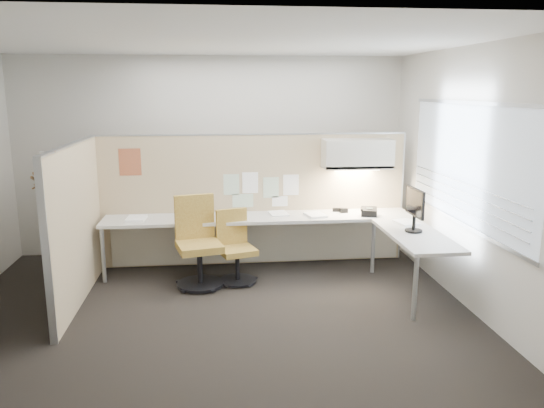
{
  "coord_description": "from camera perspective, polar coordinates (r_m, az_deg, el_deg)",
  "views": [
    {
      "loc": [
        0.04,
        -5.37,
        2.34
      ],
      "look_at": [
        0.71,
        0.8,
        0.99
      ],
      "focal_mm": 35.0,
      "sensor_mm": 36.0,
      "label": 1
    }
  ],
  "objects": [
    {
      "name": "task_light_strip",
      "position": [
        7.09,
        9.1,
        3.67
      ],
      "size": [
        0.6,
        0.06,
        0.02
      ],
      "primitive_type": "cube",
      "color": "#FFEABF",
      "rests_on": "overhead_bin"
    },
    {
      "name": "wall_front",
      "position": [
        3.26,
        -6.65,
        -4.61
      ],
      "size": [
        5.5,
        0.02,
        2.8
      ],
      "primitive_type": "cube",
      "color": "beige",
      "rests_on": "ground"
    },
    {
      "name": "paper_stack_4",
      "position": [
        6.71,
        14.25,
        -1.92
      ],
      "size": [
        0.29,
        0.34,
        0.02
      ],
      "primitive_type": "cube",
      "rotation": [
        0.0,
        0.0,
        0.21
      ],
      "color": "white",
      "rests_on": "desk"
    },
    {
      "name": "poster",
      "position": [
        7.09,
        -15.03,
        4.38
      ],
      "size": [
        0.28,
        0.0,
        0.35
      ],
      "primitive_type": "cube",
      "color": "#EB571D",
      "rests_on": "partition_back"
    },
    {
      "name": "ceiling",
      "position": [
        5.39,
        -6.9,
        17.1
      ],
      "size": [
        5.5,
        4.5,
        0.01
      ],
      "primitive_type": "cube",
      "color": "white",
      "rests_on": "wall_back"
    },
    {
      "name": "monitor",
      "position": [
        6.26,
        15.11,
        -0.33
      ],
      "size": [
        0.2,
        0.48,
        0.5
      ],
      "rotation": [
        0.0,
        0.0,
        1.59
      ],
      "color": "black",
      "rests_on": "desk"
    },
    {
      "name": "floor",
      "position": [
        5.87,
        -6.18,
        -11.4
      ],
      "size": [
        5.5,
        4.5,
        0.01
      ],
      "primitive_type": "cube",
      "color": "black",
      "rests_on": "ground"
    },
    {
      "name": "wall_back",
      "position": [
        7.68,
        -6.47,
        5.15
      ],
      "size": [
        5.5,
        0.02,
        2.8
      ],
      "primitive_type": "cube",
      "color": "beige",
      "rests_on": "ground"
    },
    {
      "name": "phone",
      "position": [
        6.99,
        10.35,
        -0.83
      ],
      "size": [
        0.25,
        0.24,
        0.12
      ],
      "rotation": [
        0.0,
        0.0,
        -0.27
      ],
      "color": "black",
      "rests_on": "desk"
    },
    {
      "name": "paper_stack_3",
      "position": [
        6.9,
        4.7,
        -1.17
      ],
      "size": [
        0.29,
        0.34,
        0.03
      ],
      "primitive_type": "cube",
      "rotation": [
        0.0,
        0.0,
        0.23
      ],
      "color": "white",
      "rests_on": "desk"
    },
    {
      "name": "window_pane",
      "position": [
        6.06,
        20.22,
        4.0
      ],
      "size": [
        0.01,
        2.8,
        1.3
      ],
      "primitive_type": "cube",
      "color": "#94A0AC",
      "rests_on": "wall_right"
    },
    {
      "name": "tape_dispenser",
      "position": [
        7.11,
        7.73,
        -0.7
      ],
      "size": [
        0.1,
        0.07,
        0.06
      ],
      "primitive_type": "cube",
      "rotation": [
        0.0,
        0.0,
        0.07
      ],
      "color": "black",
      "rests_on": "desk"
    },
    {
      "name": "partition_back",
      "position": [
        7.15,
        -1.97,
        0.42
      ],
      "size": [
        4.1,
        0.06,
        1.75
      ],
      "primitive_type": "cube",
      "color": "tan",
      "rests_on": "floor"
    },
    {
      "name": "partition_left",
      "position": [
        6.25,
        -20.28,
        -2.09
      ],
      "size": [
        0.06,
        2.2,
        1.75
      ],
      "primitive_type": "cube",
      "color": "tan",
      "rests_on": "floor"
    },
    {
      "name": "paper_stack_0",
      "position": [
        6.9,
        -14.38,
        -1.51
      ],
      "size": [
        0.25,
        0.31,
        0.03
      ],
      "primitive_type": "cube",
      "rotation": [
        0.0,
        0.0,
        -0.06
      ],
      "color": "white",
      "rests_on": "desk"
    },
    {
      "name": "paper_stack_2",
      "position": [
        6.97,
        0.7,
        -1.03
      ],
      "size": [
        0.26,
        0.33,
        0.02
      ],
      "primitive_type": "cube",
      "rotation": [
        0.0,
        0.0,
        0.12
      ],
      "color": "white",
      "rests_on": "desk"
    },
    {
      "name": "wall_right",
      "position": [
        6.09,
        20.33,
        2.61
      ],
      "size": [
        0.02,
        4.5,
        2.8
      ],
      "primitive_type": "cube",
      "color": "beige",
      "rests_on": "ground"
    },
    {
      "name": "paper_stack_1",
      "position": [
        6.81,
        -4.29,
        -1.27
      ],
      "size": [
        0.25,
        0.31,
        0.04
      ],
      "primitive_type": "cube",
      "rotation": [
        0.0,
        0.0,
        0.06
      ],
      "color": "white",
      "rests_on": "desk"
    },
    {
      "name": "pinned_papers",
      "position": [
        7.09,
        -1.31,
        1.63
      ],
      "size": [
        1.01,
        0.0,
        0.47
      ],
      "color": "#8CBF8C",
      "rests_on": "partition_back"
    },
    {
      "name": "stapler",
      "position": [
        7.17,
        7.09,
        -0.61
      ],
      "size": [
        0.14,
        0.05,
        0.05
      ],
      "primitive_type": "cube",
      "rotation": [
        0.0,
        0.0,
        -0.11
      ],
      "color": "black",
      "rests_on": "desk"
    },
    {
      "name": "desk",
      "position": [
        6.79,
        1.56,
        -2.58
      ],
      "size": [
        4.0,
        2.07,
        0.73
      ],
      "color": "beige",
      "rests_on": "floor"
    },
    {
      "name": "overhead_bin",
      "position": [
        7.07,
        9.16,
        5.35
      ],
      "size": [
        0.9,
        0.36,
        0.38
      ],
      "primitive_type": "cube",
      "color": "beige",
      "rests_on": "partition_back"
    },
    {
      "name": "coat_hook",
      "position": [
        5.41,
        -23.53,
        1.35
      ],
      "size": [
        0.18,
        0.47,
        1.39
      ],
      "color": "silver",
      "rests_on": "partition_left"
    },
    {
      "name": "chair_right",
      "position": [
        6.56,
        -3.96,
        -4.87
      ],
      "size": [
        0.51,
        0.53,
        0.88
      ],
      "rotation": [
        0.0,
        0.0,
        0.3
      ],
      "color": "black",
      "rests_on": "floor"
    },
    {
      "name": "chair_left",
      "position": [
        6.47,
        -7.97,
        -4.37
      ],
      "size": [
        0.6,
        0.62,
        1.07
      ],
      "rotation": [
        0.0,
        0.0,
        0.23
      ],
      "color": "black",
      "rests_on": "floor"
    }
  ]
}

